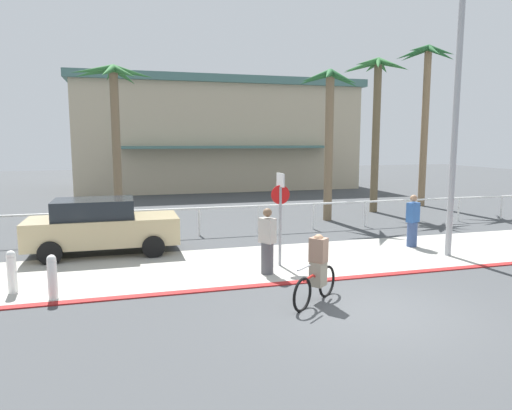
% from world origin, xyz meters
% --- Properties ---
extents(ground_plane, '(80.00, 80.00, 0.00)m').
position_xyz_m(ground_plane, '(0.00, 10.00, 0.00)').
color(ground_plane, '#424447').
extents(sidewalk_strip, '(44.00, 4.00, 0.02)m').
position_xyz_m(sidewalk_strip, '(0.00, 4.20, 0.01)').
color(sidewalk_strip, '#ADAAA0').
rests_on(sidewalk_strip, ground).
extents(curb_paint, '(44.00, 0.24, 0.03)m').
position_xyz_m(curb_paint, '(0.00, 2.20, 0.01)').
color(curb_paint, maroon).
rests_on(curb_paint, ground).
extents(building_backdrop, '(19.76, 9.74, 7.61)m').
position_xyz_m(building_backdrop, '(1.82, 26.16, 3.83)').
color(building_backdrop, '#BCAD8E').
rests_on(building_backdrop, ground).
extents(rail_fence, '(26.77, 0.08, 1.04)m').
position_xyz_m(rail_fence, '(0.00, 8.50, 0.84)').
color(rail_fence, white).
rests_on(rail_fence, ground).
extents(stop_sign_bike_lane, '(0.52, 0.56, 2.56)m').
position_xyz_m(stop_sign_bike_lane, '(-0.75, 3.76, 1.68)').
color(stop_sign_bike_lane, gray).
rests_on(stop_sign_bike_lane, ground).
extents(bollard_1, '(0.20, 0.20, 1.00)m').
position_xyz_m(bollard_1, '(-7.29, 3.19, 0.52)').
color(bollard_1, white).
rests_on(bollard_1, ground).
extents(bollard_2, '(0.20, 0.20, 1.00)m').
position_xyz_m(bollard_2, '(-6.36, 2.51, 0.52)').
color(bollard_2, white).
rests_on(bollard_2, ground).
extents(streetlight_curb, '(0.24, 2.54, 7.50)m').
position_xyz_m(streetlight_curb, '(4.46, 3.24, 4.28)').
color(streetlight_curb, '#9EA0A5').
rests_on(streetlight_curb, ground).
extents(palm_tree_1, '(3.35, 3.36, 6.57)m').
position_xyz_m(palm_tree_1, '(-5.09, 12.82, 4.98)').
color(palm_tree_1, '#756047').
rests_on(palm_tree_1, ground).
extents(palm_tree_2, '(2.66, 3.12, 6.38)m').
position_xyz_m(palm_tree_2, '(3.61, 10.30, 4.65)').
color(palm_tree_2, '#756047').
rests_on(palm_tree_2, ground).
extents(palm_tree_3, '(3.27, 3.14, 7.25)m').
position_xyz_m(palm_tree_3, '(6.76, 11.96, 5.59)').
color(palm_tree_3, brown).
rests_on(palm_tree_3, ground).
extents(palm_tree_4, '(3.32, 3.27, 8.24)m').
position_xyz_m(palm_tree_4, '(10.30, 13.18, 6.06)').
color(palm_tree_4, '#846B4C').
rests_on(palm_tree_4, ground).
extents(car_tan_1, '(4.40, 2.02, 1.69)m').
position_xyz_m(car_tan_1, '(-5.50, 6.56, 0.87)').
color(car_tan_1, tan).
rests_on(car_tan_1, ground).
extents(cyclist_red_0, '(1.45, 1.19, 1.50)m').
position_xyz_m(cyclist_red_0, '(-0.92, 0.82, 0.69)').
color(cyclist_red_0, black).
rests_on(cyclist_red_0, ground).
extents(pedestrian_0, '(0.47, 0.42, 1.71)m').
position_xyz_m(pedestrian_0, '(4.11, 4.80, 0.79)').
color(pedestrian_0, '#384C7A').
rests_on(pedestrian_0, ground).
extents(pedestrian_1, '(0.44, 0.48, 1.73)m').
position_xyz_m(pedestrian_1, '(-1.32, 3.10, 0.80)').
color(pedestrian_1, '#4C4C51').
rests_on(pedestrian_1, ground).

